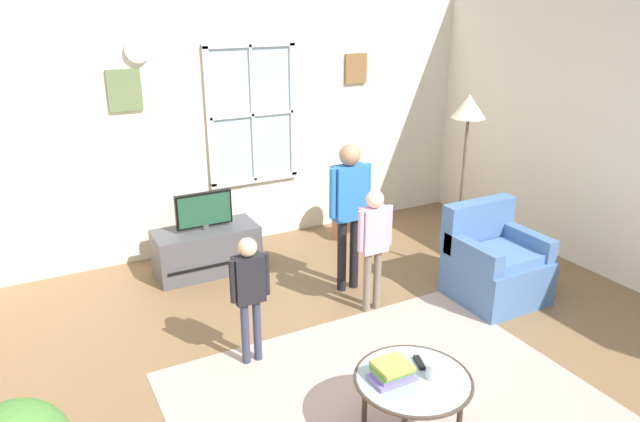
{
  "coord_description": "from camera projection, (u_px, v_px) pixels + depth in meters",
  "views": [
    {
      "loc": [
        -2.16,
        -2.93,
        2.63
      ],
      "look_at": [
        -0.1,
        0.93,
        1.03
      ],
      "focal_mm": 32.6,
      "sensor_mm": 36.0,
      "label": 1
    }
  ],
  "objects": [
    {
      "name": "back_wall",
      "position": [
        238.0,
        121.0,
        6.31
      ],
      "size": [
        5.68,
        0.17,
        2.76
      ],
      "color": "silver",
      "rests_on": "ground_plane"
    },
    {
      "name": "floor_lamp",
      "position": [
        467.0,
        125.0,
        5.46
      ],
      "size": [
        0.32,
        0.32,
        1.8
      ],
      "color": "black",
      "rests_on": "ground_plane"
    },
    {
      "name": "television",
      "position": [
        204.0,
        210.0,
        5.73
      ],
      "size": [
        0.57,
        0.08,
        0.38
      ],
      "color": "#4C4C4C",
      "rests_on": "tv_stand"
    },
    {
      "name": "area_rug",
      "position": [
        384.0,
        398.0,
        4.06
      ],
      "size": [
        2.81,
        2.14,
        0.01
      ],
      "primitive_type": "cube",
      "color": "tan",
      "rests_on": "ground_plane"
    },
    {
      "name": "cup",
      "position": [
        433.0,
        370.0,
        3.57
      ],
      "size": [
        0.09,
        0.09,
        0.11
      ],
      "primitive_type": "cylinder",
      "color": "white",
      "rests_on": "coffee_table"
    },
    {
      "name": "tv_stand",
      "position": [
        207.0,
        250.0,
        5.88
      ],
      "size": [
        1.03,
        0.48,
        0.47
      ],
      "color": "#4C4C51",
      "rests_on": "ground_plane"
    },
    {
      "name": "potted_plant_by_window",
      "position": [
        346.0,
        208.0,
        6.7
      ],
      "size": [
        0.33,
        0.33,
        0.7
      ],
      "color": "#9E6B4C",
      "rests_on": "ground_plane"
    },
    {
      "name": "remote_near_cup",
      "position": [
        399.0,
        370.0,
        3.64
      ],
      "size": [
        0.05,
        0.14,
        0.02
      ],
      "primitive_type": "cube",
      "rotation": [
        0.0,
        0.0,
        -0.11
      ],
      "color": "black",
      "rests_on": "coffee_table"
    },
    {
      "name": "book_stack",
      "position": [
        392.0,
        372.0,
        3.55
      ],
      "size": [
        0.27,
        0.2,
        0.12
      ],
      "color": "#7E72C3",
      "rests_on": "coffee_table"
    },
    {
      "name": "remote_near_books",
      "position": [
        419.0,
        363.0,
        3.72
      ],
      "size": [
        0.08,
        0.15,
        0.02
      ],
      "primitive_type": "cube",
      "rotation": [
        0.0,
        0.0,
        -0.33
      ],
      "color": "black",
      "rests_on": "coffee_table"
    },
    {
      "name": "person_pink_shirt",
      "position": [
        374.0,
        237.0,
        4.99
      ],
      "size": [
        0.34,
        0.15,
        1.12
      ],
      "color": "#726656",
      "rests_on": "ground_plane"
    },
    {
      "name": "person_black_shirt",
      "position": [
        249.0,
        286.0,
        4.27
      ],
      "size": [
        0.31,
        0.14,
        1.03
      ],
      "color": "#333851",
      "rests_on": "ground_plane"
    },
    {
      "name": "coffee_table",
      "position": [
        413.0,
        382.0,
        3.59
      ],
      "size": [
        0.74,
        0.74,
        0.43
      ],
      "color": "#99B2B7",
      "rests_on": "ground_plane"
    },
    {
      "name": "person_blue_shirt",
      "position": [
        349.0,
        201.0,
        5.31
      ],
      "size": [
        0.43,
        0.19,
        1.42
      ],
      "color": "black",
      "rests_on": "ground_plane"
    },
    {
      "name": "armchair",
      "position": [
        494.0,
        265.0,
        5.35
      ],
      "size": [
        0.76,
        0.74,
        0.87
      ],
      "color": "#476B9E",
      "rests_on": "ground_plane"
    },
    {
      "name": "ground_plane",
      "position": [
        391.0,
        379.0,
        4.29
      ],
      "size": [
        6.28,
        6.52,
        0.02
      ],
      "primitive_type": "cube",
      "color": "brown"
    }
  ]
}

